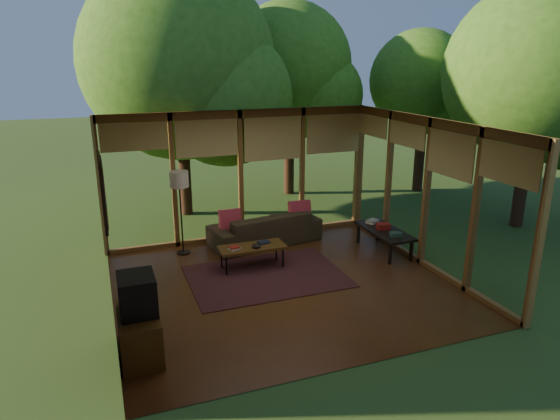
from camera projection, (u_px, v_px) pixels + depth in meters
name	position (u px, v px, depth m)	size (l,w,h in m)	color
floor	(284.00, 285.00, 8.45)	(5.50, 5.50, 0.00)	#583017
ceiling	(284.00, 125.00, 7.66)	(5.50, 5.50, 0.00)	silver
wall_left	(104.00, 228.00, 7.14)	(0.04, 5.00, 2.70)	silver
wall_front	(360.00, 267.00, 5.81)	(5.50, 0.04, 2.70)	silver
window_wall_back	(241.00, 176.00, 10.29)	(5.50, 0.12, 2.70)	brown
window_wall_right	(426.00, 193.00, 8.97)	(0.12, 5.00, 2.70)	brown
exterior_lawn	(410.00, 163.00, 18.29)	(40.00, 40.00, 0.00)	#35541F
tree_nw	(178.00, 62.00, 11.34)	(4.43, 4.43, 5.81)	#392115
tree_ne	(288.00, 66.00, 13.28)	(3.35, 3.35, 5.16)	#392115
tree_se	(533.00, 73.00, 10.45)	(3.72, 3.72, 5.26)	#392115
tree_far	(420.00, 81.00, 13.57)	(2.73, 2.73, 4.46)	#392115
rug	(266.00, 276.00, 8.77)	(2.68, 1.90, 0.01)	maroon
sofa	(265.00, 228.00, 10.26)	(2.27, 0.89, 0.66)	#372D1B
pillow_left	(230.00, 221.00, 9.89)	(0.43, 0.14, 0.43)	maroon
pillow_right	(300.00, 212.00, 10.39)	(0.46, 0.15, 0.46)	maroon
ct_book_lower	(234.00, 249.00, 8.85)	(0.19, 0.14, 0.03)	#AAA59A
ct_book_upper	(234.00, 247.00, 8.84)	(0.17, 0.13, 0.03)	maroon
ct_book_side	(264.00, 242.00, 9.16)	(0.21, 0.15, 0.03)	black
ct_bowl	(256.00, 246.00, 8.93)	(0.16, 0.16, 0.07)	black
media_cabinet	(139.00, 333.00, 6.39)	(0.50, 1.00, 0.60)	brown
television	(137.00, 294.00, 6.24)	(0.45, 0.55, 0.50)	black
console_book_a	(396.00, 234.00, 9.41)	(0.21, 0.15, 0.08)	#2D4E43
console_book_b	(383.00, 226.00, 9.81)	(0.25, 0.18, 0.11)	maroon
console_book_c	(373.00, 221.00, 10.18)	(0.24, 0.18, 0.07)	#AAA59A
floor_lamp	(179.00, 184.00, 9.40)	(0.36, 0.36, 1.65)	black
coffee_table	(252.00, 248.00, 9.02)	(1.20, 0.50, 0.43)	brown
side_console	(384.00, 232.00, 9.80)	(0.60, 1.40, 0.46)	black
wall_painting	(103.00, 191.00, 8.34)	(0.06, 1.35, 1.15)	black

